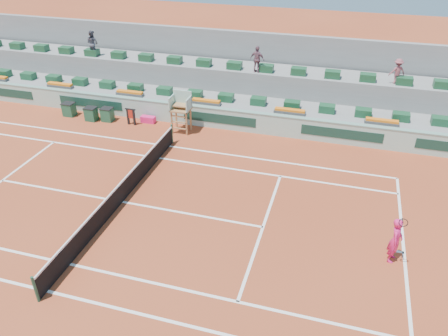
{
  "coord_description": "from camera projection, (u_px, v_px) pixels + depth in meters",
  "views": [
    {
      "loc": [
        8.8,
        -14.0,
        11.35
      ],
      "look_at": [
        4.0,
        2.5,
        1.0
      ],
      "focal_mm": 35.0,
      "sensor_mm": 36.0,
      "label": 1
    }
  ],
  "objects": [
    {
      "name": "umpire_chair",
      "position": [
        181.0,
        106.0,
        24.85
      ],
      "size": [
        1.1,
        0.9,
        2.4
      ],
      "color": "#9C693B",
      "rests_on": "ground"
    },
    {
      "name": "spectator_left",
      "position": [
        93.0,
        43.0,
        29.22
      ],
      "size": [
        0.91,
        0.76,
        1.69
      ],
      "primitive_type": "imported",
      "rotation": [
        0.0,
        0.0,
        2.99
      ],
      "color": "#474752",
      "rests_on": "seating_tier_upper"
    },
    {
      "name": "tennis_player",
      "position": [
        396.0,
        240.0,
        15.85
      ],
      "size": [
        0.58,
        0.94,
        2.28
      ],
      "color": "#F11F70",
      "rests_on": "ground"
    },
    {
      "name": "stadium_back_wall",
      "position": [
        214.0,
        62.0,
        29.78
      ],
      "size": [
        36.0,
        0.4,
        4.4
      ],
      "primitive_type": "cube",
      "color": "gray",
      "rests_on": "ground"
    },
    {
      "name": "player_bag",
      "position": [
        148.0,
        119.0,
        26.54
      ],
      "size": [
        0.88,
        0.39,
        0.39
      ],
      "primitive_type": "cube",
      "color": "#F11F70",
      "rests_on": "ground"
    },
    {
      "name": "seat_row_lower",
      "position": [
        195.0,
        94.0,
        26.81
      ],
      "size": [
        32.9,
        0.6,
        0.44
      ],
      "color": "#184829",
      "rests_on": "seating_tier_lower"
    },
    {
      "name": "court_lines",
      "position": [
        122.0,
        202.0,
        19.48
      ],
      "size": [
        23.89,
        11.09,
        0.01
      ],
      "color": "white",
      "rests_on": "ground"
    },
    {
      "name": "seat_row_upper",
      "position": [
        204.0,
        63.0,
        27.65
      ],
      "size": [
        32.9,
        0.6,
        0.44
      ],
      "color": "#184829",
      "rests_on": "seating_tier_upper"
    },
    {
      "name": "tennis_net",
      "position": [
        121.0,
        192.0,
        19.21
      ],
      "size": [
        0.1,
        11.97,
        1.1
      ],
      "color": "black",
      "rests_on": "ground"
    },
    {
      "name": "flower_planters",
      "position": [
        167.0,
        97.0,
        26.55
      ],
      "size": [
        26.8,
        0.36,
        0.28
      ],
      "color": "#4A4A4A",
      "rests_on": "seating_tier_lower"
    },
    {
      "name": "ground",
      "position": [
        123.0,
        202.0,
        19.48
      ],
      "size": [
        90.0,
        90.0,
        0.0
      ],
      "primitive_type": "plane",
      "color": "#94381C",
      "rests_on": "ground"
    },
    {
      "name": "drink_cooler_b",
      "position": [
        91.0,
        114.0,
        26.69
      ],
      "size": [
        0.7,
        0.61,
        0.84
      ],
      "color": "#194C31",
      "rests_on": "ground"
    },
    {
      "name": "seating_tier_upper",
      "position": [
        207.0,
        82.0,
        28.93
      ],
      "size": [
        36.0,
        2.4,
        2.6
      ],
      "primitive_type": "cube",
      "color": "gray",
      "rests_on": "ground"
    },
    {
      "name": "advertising_hoarding",
      "position": [
        188.0,
        114.0,
        26.14
      ],
      "size": [
        36.0,
        0.34,
        1.26
      ],
      "color": "#9FC8B8",
      "rests_on": "ground"
    },
    {
      "name": "drink_cooler_a",
      "position": [
        107.0,
        114.0,
        26.62
      ],
      "size": [
        0.7,
        0.6,
        0.84
      ],
      "color": "#194C31",
      "rests_on": "ground"
    },
    {
      "name": "seating_tier_lower",
      "position": [
        200.0,
        101.0,
        27.97
      ],
      "size": [
        36.0,
        4.0,
        1.2
      ],
      "primitive_type": "cube",
      "color": "gray",
      "rests_on": "ground"
    },
    {
      "name": "drink_cooler_c",
      "position": [
        69.0,
        109.0,
        27.3
      ],
      "size": [
        0.72,
        0.63,
        0.84
      ],
      "color": "#194C31",
      "rests_on": "ground"
    },
    {
      "name": "spectator_right",
      "position": [
        397.0,
        71.0,
        24.69
      ],
      "size": [
        1.05,
        0.83,
        1.43
      ],
      "primitive_type": "imported",
      "rotation": [
        0.0,
        0.0,
        3.52
      ],
      "color": "#914850",
      "rests_on": "seating_tier_upper"
    },
    {
      "name": "towel_rack",
      "position": [
        131.0,
        115.0,
        26.06
      ],
      "size": [
        0.66,
        0.11,
        1.03
      ],
      "color": "black",
      "rests_on": "ground"
    },
    {
      "name": "spectator_mid",
      "position": [
        257.0,
        59.0,
        26.29
      ],
      "size": [
        1.01,
        0.61,
        1.6
      ],
      "primitive_type": "imported",
      "rotation": [
        0.0,
        0.0,
        2.9
      ],
      "color": "#7C5361",
      "rests_on": "seating_tier_upper"
    }
  ]
}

